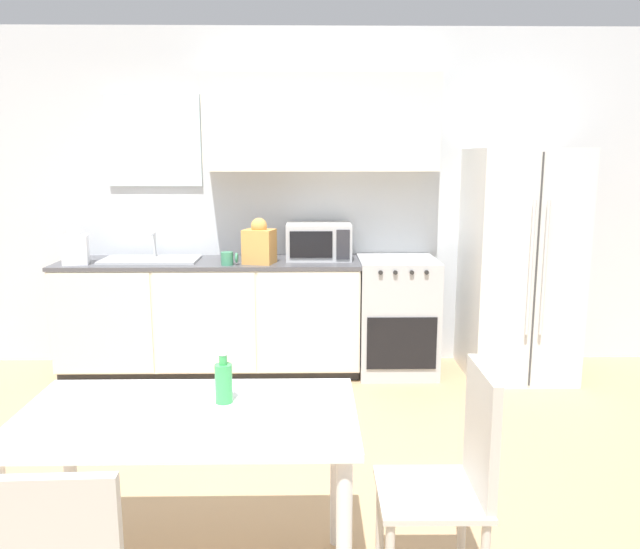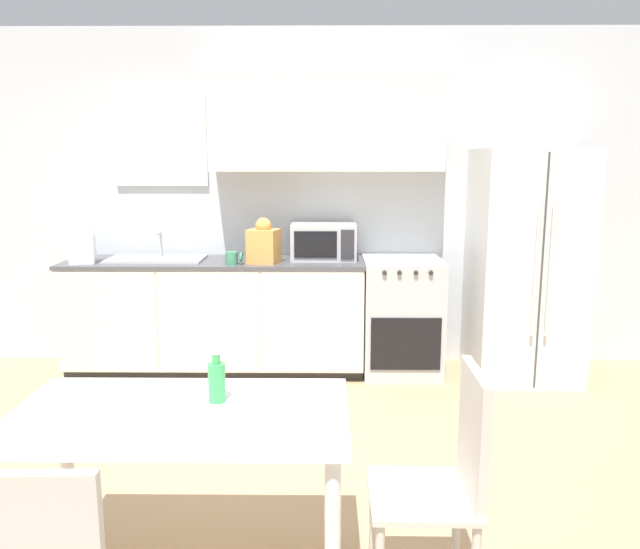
% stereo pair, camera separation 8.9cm
% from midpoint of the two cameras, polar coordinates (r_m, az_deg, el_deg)
% --- Properties ---
extents(ground_plane, '(12.00, 12.00, 0.00)m').
position_cam_midpoint_polar(ground_plane, '(3.33, -5.95, -19.96)').
color(ground_plane, tan).
extents(wall_back, '(12.00, 0.38, 2.70)m').
position_cam_midpoint_polar(wall_back, '(5.11, -2.71, 8.04)').
color(wall_back, silver).
rests_on(wall_back, ground_plane).
extents(kitchen_counter, '(2.34, 0.61, 0.90)m').
position_cam_midpoint_polar(kitchen_counter, '(5.03, -8.95, -3.72)').
color(kitchen_counter, '#333333').
rests_on(kitchen_counter, ground_plane).
extents(oven_range, '(0.61, 0.63, 0.91)m').
position_cam_midpoint_polar(oven_range, '(4.99, 7.96, -3.80)').
color(oven_range, '#B7BABC').
rests_on(oven_range, ground_plane).
extents(refrigerator, '(0.79, 0.78, 1.76)m').
position_cam_midpoint_polar(refrigerator, '(5.05, 18.73, 0.84)').
color(refrigerator, silver).
rests_on(refrigerator, ground_plane).
extents(kitchen_sink, '(0.74, 0.38, 0.21)m').
position_cam_midpoint_polar(kitchen_sink, '(5.04, -14.23, 1.44)').
color(kitchen_sink, '#B7BABC').
rests_on(kitchen_sink, kitchen_counter).
extents(microwave, '(0.51, 0.38, 0.28)m').
position_cam_midpoint_polar(microwave, '(4.92, 0.85, 3.05)').
color(microwave, '#B7BABC').
rests_on(microwave, kitchen_counter).
extents(coffee_mug, '(0.13, 0.09, 0.10)m').
position_cam_midpoint_polar(coffee_mug, '(4.71, -7.45, 1.50)').
color(coffee_mug, '#3F8C66').
rests_on(coffee_mug, kitchen_counter).
extents(grocery_bag_0, '(0.26, 0.24, 0.35)m').
position_cam_midpoint_polar(grocery_bag_0, '(4.74, -4.63, 2.86)').
color(grocery_bag_0, '#DB994C').
rests_on(grocery_bag_0, kitchen_counter).
extents(grocery_bag_1, '(0.21, 0.19, 0.29)m').
position_cam_midpoint_polar(grocery_bag_1, '(5.04, -20.46, 2.41)').
color(grocery_bag_1, white).
rests_on(grocery_bag_1, kitchen_counter).
extents(dining_table, '(1.27, 0.71, 0.75)m').
position_cam_midpoint_polar(dining_table, '(2.51, -11.57, -14.38)').
color(dining_table, white).
rests_on(dining_table, ground_plane).
extents(dining_chair_side, '(0.40, 0.40, 0.93)m').
position_cam_midpoint_polar(dining_chair_side, '(2.50, 12.76, -17.13)').
color(dining_chair_side, beige).
rests_on(dining_chair_side, ground_plane).
extents(drink_bottle, '(0.07, 0.07, 0.21)m').
position_cam_midpoint_polar(drink_bottle, '(2.49, -8.40, -9.57)').
color(drink_bottle, '#3FB259').
rests_on(drink_bottle, dining_table).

